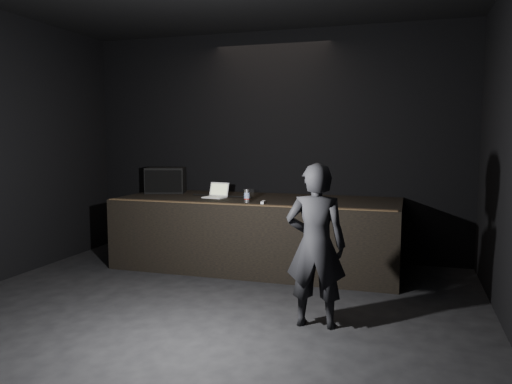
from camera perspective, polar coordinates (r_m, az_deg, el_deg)
The scene contains 11 objects.
ground at distance 4.93m, azimuth -9.52°, elevation -16.15°, with size 7.00×7.00×0.00m, color black.
room_walls at distance 4.56m, azimuth -9.98°, elevation 8.06°, with size 6.10×7.10×3.52m.
stage_riser at distance 7.23m, azimuth 0.19°, elevation -4.68°, with size 4.00×1.50×1.00m, color black.
riser_lip at distance 6.48m, azimuth -1.64°, elevation -1.42°, with size 3.92×0.10×0.01m, color brown.
stage_monitor at distance 8.02m, azimuth -10.28°, elevation 1.35°, with size 0.70×0.59×0.40m.
cable at distance 7.40m, azimuth -3.90°, elevation -0.45°, with size 0.02×0.02×0.97m, color black.
laptop at distance 7.29m, azimuth -4.53°, elevation -0.19°, with size 0.35×0.32×0.21m.
beer_can at distance 6.70m, azimuth -1.06°, elevation -0.45°, with size 0.08×0.08×0.18m.
plastic_cup at distance 7.56m, azimuth -0.47°, elevation 0.00°, with size 0.08×0.08×0.10m, color white.
wii_remote at distance 6.63m, azimuth 0.82°, elevation -1.16°, with size 0.04×0.17×0.03m, color white.
person at distance 4.96m, azimuth 6.85°, elevation -6.08°, with size 0.59×0.39×1.63m, color black.
Camera 1 is at (2.08, -4.06, 1.87)m, focal length 35.00 mm.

